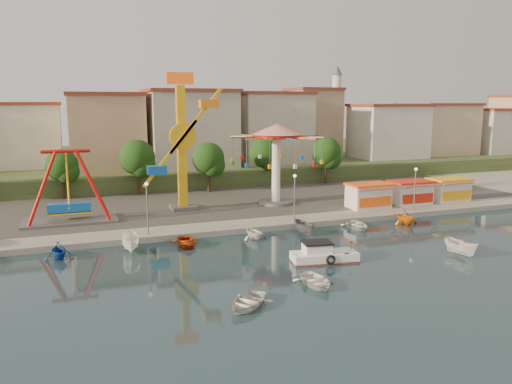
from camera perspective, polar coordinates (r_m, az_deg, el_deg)
name	(u,v)px	position (r m, az deg, el deg)	size (l,w,h in m)	color
ground	(272,271)	(41.14, 1.80, -9.07)	(200.00, 200.00, 0.00)	#142A38
quay_deck	(152,171)	(99.93, -11.76, 2.32)	(200.00, 100.00, 0.60)	#9E998E
asphalt_pad	(189,199)	(68.80, -7.67, -0.78)	(90.00, 28.00, 0.01)	#4C4944
hill_terrace	(148,163)	(104.69, -12.20, 3.31)	(200.00, 60.00, 3.00)	#384C26
pirate_ship_ride	(68,188)	(58.17, -20.68, 0.44)	(10.00, 5.00, 8.00)	#59595E
kamikaze_tower	(185,146)	(60.81, -8.14, 5.28)	(6.69, 3.10, 16.50)	#59595E
wave_swinger	(276,145)	(63.79, 2.33, 5.33)	(11.60, 11.60, 10.40)	#59595E
booth_left	(368,195)	(63.78, 12.72, -0.38)	(5.40, 3.78, 3.08)	white
booth_mid	(410,192)	(67.41, 17.23, -0.03)	(5.40, 3.78, 3.08)	white
booth_right	(449,189)	(71.31, 21.17, 0.28)	(5.40, 3.78, 3.08)	white
lamp_post_1	(147,210)	(50.50, -12.31, -2.02)	(0.14, 0.14, 5.00)	#59595E
lamp_post_2	(295,199)	(54.97, 4.42, -0.83)	(0.14, 0.14, 5.00)	#59595E
lamp_post_3	(415,190)	(63.28, 17.70, 0.17)	(0.14, 0.14, 5.00)	#59595E
tree_1	(62,165)	(72.68, -21.29, 2.87)	(4.35, 4.35, 6.80)	#382314
tree_2	(137,158)	(72.69, -13.42, 3.85)	(5.02, 5.02, 7.85)	#382314
tree_3	(208,158)	(73.20, -5.47, 3.84)	(4.68, 4.68, 7.32)	#382314
tree_4	(265,153)	(79.12, 1.00, 4.49)	(4.86, 4.86, 7.60)	#382314
tree_5	(326,152)	(81.68, 8.03, 4.55)	(4.83, 4.83, 7.54)	#382314
building_1	(26,143)	(87.80, -24.76, 5.16)	(12.33, 9.01, 8.63)	silver
building_2	(111,132)	(88.29, -16.23, 6.55)	(11.95, 9.28, 11.23)	tan
building_3	(195,138)	(87.36, -6.94, 6.17)	(12.59, 10.50, 9.20)	beige
building_4	(261,135)	(94.59, 0.58, 6.56)	(10.75, 9.23, 9.24)	beige
building_5	(328,129)	(98.42, 8.28, 7.17)	(12.77, 10.96, 11.21)	tan
building_6	(385,125)	(103.26, 14.51, 7.41)	(8.23, 8.98, 12.36)	silver
building_7	(417,132)	(114.38, 17.97, 6.57)	(11.59, 10.93, 8.76)	beige
building_8	(491,123)	(118.73, 25.31, 7.13)	(12.84, 9.28, 12.58)	beige
minaret	(336,108)	(103.27, 9.14, 9.47)	(2.80, 2.80, 18.00)	silver
cabin_motorboat	(323,256)	(43.72, 7.64, -7.25)	(5.94, 3.00, 2.00)	white
rowboat_a	(316,281)	(38.24, 6.85, -10.03)	(2.70, 3.78, 0.78)	white
rowboat_b	(247,302)	(34.24, -1.06, -12.41)	(2.76, 3.87, 0.80)	silver
skiff	(461,247)	(48.83, 22.37, -5.87)	(1.39, 3.68, 1.42)	silver
moored_boat_1	(59,250)	(47.53, -21.64, -6.19)	(2.46, 2.85, 1.50)	#123E9E
moored_boat_2	(131,243)	(47.72, -14.10, -5.65)	(1.56, 4.14, 1.60)	white
moored_boat_3	(186,242)	(48.61, -7.99, -5.65)	(2.69, 3.77, 0.78)	#B3390E
moored_boat_4	(254,231)	(50.39, -0.20, -4.53)	(2.52, 2.92, 1.54)	silver
moored_boat_5	(304,227)	(52.55, 5.56, -4.04)	(1.36, 3.62, 1.40)	slate
moored_boat_6	(357,225)	(55.64, 11.49, -3.71)	(2.80, 3.91, 0.81)	white
moored_boat_7	(405,216)	(59.01, 16.67, -2.69)	(2.84, 3.29, 1.73)	orange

